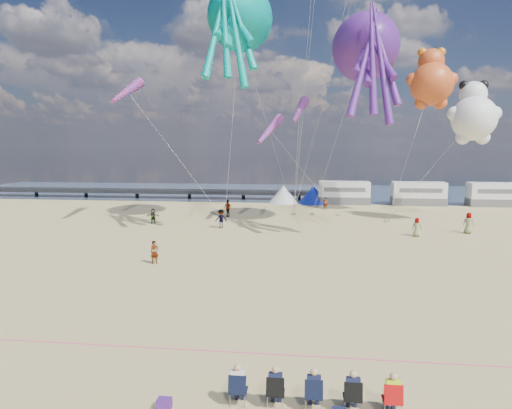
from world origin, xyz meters
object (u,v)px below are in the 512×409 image
at_px(spectator_row, 314,388).
at_px(sandbag_a, 225,220).
at_px(standing_person, 155,252).
at_px(kite_teddy_orange, 432,84).
at_px(sandbag_d, 338,215).
at_px(windsock_mid, 270,130).
at_px(beachgoer_6, 469,223).
at_px(sandbag_e, 294,214).
at_px(motorhome_0, 344,193).
at_px(beachgoer_3, 228,208).
at_px(kite_panda, 474,118).
at_px(beachgoer_0, 417,227).
at_px(sandbag_c, 387,221).
at_px(tent_white, 283,194).
at_px(kite_octopus_teal, 240,18).
at_px(sandbag_b, 312,214).
at_px(beachgoer_2, 221,219).
at_px(tent_blue, 313,195).
at_px(beachgoer_5, 325,203).
at_px(kite_octopus_purple, 365,48).
at_px(beachgoer_4, 153,216).
at_px(motorhome_2, 496,195).
at_px(motorhome_1, 418,194).
at_px(windsock_right, 299,110).
at_px(cooler_purple, 164,404).

height_order(spectator_row, sandbag_a, spectator_row).
xyz_separation_m(standing_person, kite_teddy_orange, (22.47, 23.15, 13.33)).
distance_m(sandbag_d, windsock_mid, 12.65).
xyz_separation_m(beachgoer_6, sandbag_e, (-15.55, 9.18, -0.81)).
xyz_separation_m(motorhome_0, windsock_mid, (-8.40, -16.12, 7.66)).
xyz_separation_m(beachgoer_3, kite_panda, (24.11, -2.24, 9.27)).
relative_size(motorhome_0, beachgoer_3, 3.54).
distance_m(beachgoer_0, beachgoer_3, 19.94).
bearing_deg(sandbag_d, standing_person, -120.48).
height_order(sandbag_c, sandbag_d, same).
xyz_separation_m(tent_white, kite_octopus_teal, (-2.99, -17.82, 18.02)).
distance_m(sandbag_a, sandbag_b, 10.33).
xyz_separation_m(beachgoer_0, sandbag_d, (-5.93, 10.76, -0.68)).
bearing_deg(beachgoer_2, tent_blue, -136.52).
relative_size(motorhome_0, kite_panda, 0.92).
height_order(beachgoer_2, beachgoer_6, beachgoer_6).
relative_size(beachgoer_5, sandbag_b, 3.04).
height_order(beachgoer_0, kite_octopus_purple, kite_octopus_purple).
bearing_deg(sandbag_e, tent_blue, 78.15).
distance_m(tent_blue, beachgoer_3, 15.69).
height_order(beachgoer_4, beachgoer_6, beachgoer_6).
distance_m(motorhome_2, sandbag_d, 23.08).
relative_size(spectator_row, sandbag_e, 12.20).
bearing_deg(kite_octopus_teal, standing_person, -126.80).
xyz_separation_m(tent_blue, beachgoer_5, (1.42, -5.63, -0.44)).
xyz_separation_m(kite_panda, windsock_mid, (-19.26, -1.21, -1.05)).
bearing_deg(beachgoer_4, motorhome_1, 20.58).
bearing_deg(kite_octopus_teal, sandbag_a, 109.65).
distance_m(spectator_row, beachgoer_3, 36.77).
relative_size(beachgoer_0, beachgoer_3, 0.85).
bearing_deg(spectator_row, windsock_right, 92.49).
bearing_deg(spectator_row, tent_white, 94.51).
relative_size(standing_person, beachgoer_0, 0.95).
height_order(motorhome_0, windsock_mid, windsock_mid).
relative_size(motorhome_2, sandbag_e, 13.20).
height_order(motorhome_2, beachgoer_0, motorhome_2).
bearing_deg(beachgoer_3, kite_octopus_teal, -27.50).
height_order(cooler_purple, windsock_right, windsock_right).
bearing_deg(beachgoer_4, cooler_purple, -80.92).
bearing_deg(beachgoer_4, sandbag_b, 14.93).
bearing_deg(beachgoer_5, sandbag_c, 118.34).
distance_m(cooler_purple, windsock_right, 32.19).
xyz_separation_m(motorhome_0, spectator_row, (-4.19, -48.30, -0.85)).
bearing_deg(cooler_purple, beachgoer_6, 58.56).
distance_m(cooler_purple, standing_person, 16.99).
distance_m(beachgoer_2, sandbag_b, 12.48).
bearing_deg(windsock_right, windsock_mid, 152.02).
relative_size(beachgoer_3, kite_octopus_purple, 0.15).
bearing_deg(motorhome_2, beachgoer_6, -116.13).
bearing_deg(sandbag_c, tent_blue, 117.02).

